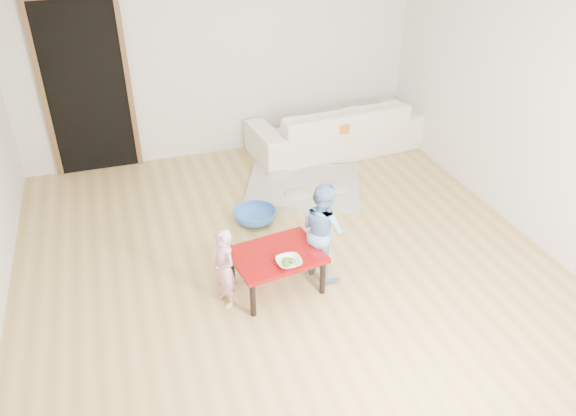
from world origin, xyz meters
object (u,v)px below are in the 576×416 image
sofa (336,127)px  basin (255,216)px  red_table (277,271)px  child_pink (224,269)px  bowl (289,262)px  child_blue (323,230)px

sofa → basin: size_ratio=4.93×
sofa → red_table: bearing=52.9°
child_pink → basin: 1.34m
basin → sofa: bearing=43.2°
bowl → child_pink: child_pink is taller
child_pink → basin: bearing=135.8°
sofa → red_table: 2.98m
bowl → child_blue: child_blue is taller
basin → red_table: bearing=-95.3°
red_table → bowl: bowl is taller
sofa → basin: bearing=38.4°
bowl → red_table: bearing=104.9°
child_blue → basin: (-0.36, 1.03, -0.40)m
sofa → bowl: size_ratio=10.50×
sofa → child_pink: 3.30m
red_table → basin: bearing=84.7°
sofa → child_blue: (-1.13, -2.43, 0.14)m
bowl → child_blue: 0.50m
sofa → basin: sofa is taller
child_blue → sofa: bearing=-41.9°
red_table → child_blue: bearing=11.0°
child_blue → basin: bearing=2.2°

